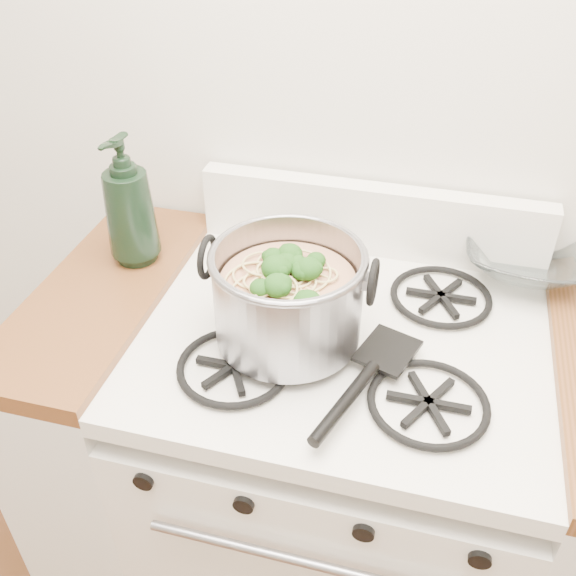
# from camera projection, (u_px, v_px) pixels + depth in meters

# --- Properties ---
(gas_range) EXTENTS (0.76, 0.66, 0.92)m
(gas_range) POSITION_uv_depth(u_px,v_px,m) (333.00, 485.00, 1.50)
(gas_range) COLOR white
(gas_range) RESTS_ON ground
(counter_left) EXTENTS (0.25, 0.65, 0.92)m
(counter_left) POSITION_uv_depth(u_px,v_px,m) (134.00, 434.00, 1.59)
(counter_left) COLOR silver
(counter_left) RESTS_ON ground
(stock_pot) EXTENTS (0.31, 0.28, 0.19)m
(stock_pot) POSITION_uv_depth(u_px,v_px,m) (288.00, 297.00, 1.13)
(stock_pot) COLOR gray
(stock_pot) RESTS_ON gas_range
(spatula) EXTENTS (0.37, 0.39, 0.02)m
(spatula) POSITION_uv_depth(u_px,v_px,m) (388.00, 348.00, 1.14)
(spatula) COLOR black
(spatula) RESTS_ON gas_range
(glass_bowl) EXTENTS (0.11, 0.11, 0.02)m
(glass_bowl) POSITION_uv_depth(u_px,v_px,m) (524.00, 264.00, 1.35)
(glass_bowl) COLOR white
(glass_bowl) RESTS_ON gas_range
(bottle) EXTENTS (0.13, 0.13, 0.28)m
(bottle) POSITION_uv_depth(u_px,v_px,m) (128.00, 201.00, 1.31)
(bottle) COLOR black
(bottle) RESTS_ON counter_left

